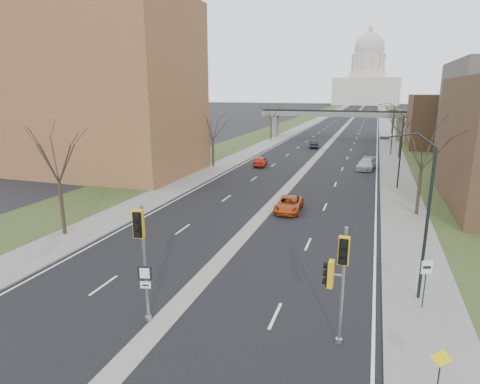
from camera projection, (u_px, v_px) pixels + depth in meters
The scene contains 28 objects.
ground at pixel (165, 320), 19.38m from camera, with size 700.00×700.00×0.00m, color black.
road_surface at pixel (352, 119), 157.24m from camera, with size 20.00×600.00×0.01m, color black.
median_strip at pixel (352, 119), 157.25m from camera, with size 1.20×600.00×0.02m, color gray.
sidewalk_right at pixel (384, 119), 153.54m from camera, with size 4.00×600.00×0.12m, color gray.
sidewalk_left at pixel (321, 118), 160.93m from camera, with size 4.00×600.00×0.12m, color gray.
grass_verge_right at pixel (401, 120), 151.69m from camera, with size 8.00×600.00×0.10m, color #2C3E1C.
grass_verge_left at pixel (306, 118), 162.78m from camera, with size 8.00×600.00×0.10m, color #2C3E1C.
apartment_building at pixel (96, 89), 52.25m from camera, with size 25.00×16.00×22.00m, color brown.
commercial_block_far at pixel (448, 122), 75.71m from camera, with size 14.00×14.00×10.00m, color brown.
pedestrian_bridge at pixel (335, 117), 91.72m from camera, with size 34.00×3.00×6.45m.
capitol at pixel (367, 80), 308.92m from camera, with size 48.00×42.00×55.75m.
streetlight_near at pixel (415, 170), 19.80m from camera, with size 2.61×0.20×8.70m.
streetlight_mid at pixel (395, 126), 43.70m from camera, with size 2.61×0.20×8.70m.
streetlight_far at pixel (389, 114), 67.59m from camera, with size 2.61×0.20×8.70m.
tree_left_a at pixel (55, 149), 29.10m from camera, with size 7.20×7.20×9.40m.
tree_left_b at pixel (213, 123), 56.78m from camera, with size 6.75×6.75×8.81m.
tree_left_c at pixel (271, 108), 87.83m from camera, with size 7.65×7.65×9.99m.
tree_right_a at pixel (425, 141), 33.96m from camera, with size 7.20×7.20×9.40m.
tree_right_b at pixel (402, 122), 64.50m from camera, with size 6.30×6.30×8.22m.
tree_right_c at pixel (394, 106), 100.96m from camera, with size 7.65×7.65×9.99m.
signal_pole_median at pixel (142, 245), 18.03m from camera, with size 0.75×0.96×5.76m.
signal_pole_right at pixel (338, 270), 16.64m from camera, with size 0.93×0.98×5.37m.
speed_limit_sign at pixel (426, 275), 19.83m from camera, with size 0.53×0.23×2.56m.
warning_sign at pixel (440, 365), 14.11m from camera, with size 0.75×0.09×1.93m.
car_left_near at pixel (261, 161), 58.58m from camera, with size 1.71×4.24×1.44m, color red.
car_left_far at pixel (314, 144), 77.40m from camera, with size 1.55×4.45×1.47m, color black.
car_right_near at pixel (289, 204), 36.66m from camera, with size 2.20×4.77×1.33m, color #A63C11.
car_right_mid at pixel (366, 164), 56.15m from camera, with size 2.16×5.31×1.54m, color #B3B1B9.
Camera 1 is at (8.94, -15.21, 10.76)m, focal length 30.00 mm.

